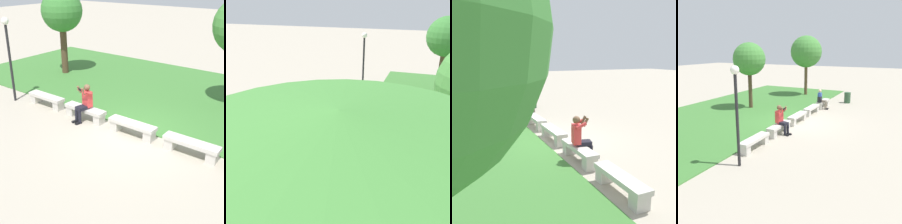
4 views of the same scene
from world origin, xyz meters
The scene contains 11 objects.
ground_plane centered at (0.00, 0.00, 0.00)m, with size 80.00×80.00×0.00m, color #A89E8C.
bench_main centered at (-4.03, 0.00, 0.29)m, with size 1.65×0.40×0.45m.
bench_near centered at (-2.02, 0.00, 0.29)m, with size 1.65×0.40×0.45m.
bench_mid centered at (0.00, 0.00, 0.29)m, with size 1.65×0.40×0.45m.
bench_far centered at (2.02, 0.00, 0.29)m, with size 1.65×0.40×0.45m.
bench_end centered at (4.03, 0.00, 0.29)m, with size 1.65×0.40×0.45m.
person_photographer centered at (-1.95, -0.08, 0.74)m, with size 0.53×0.77×1.32m.
person_distant centered at (3.53, -0.07, 0.67)m, with size 0.48×0.69×1.26m.
backpack centered at (3.37, -0.01, 0.63)m, with size 0.28×0.24×0.43m.
tree_right_background centered at (-6.64, 3.66, 3.08)m, with size 2.03×2.03×4.16m.
lamp_post centered at (-5.53, -0.38, 2.22)m, with size 0.28×0.28×3.33m.
Camera 2 is at (8.20, 2.94, 4.91)m, focal length 42.00 mm.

